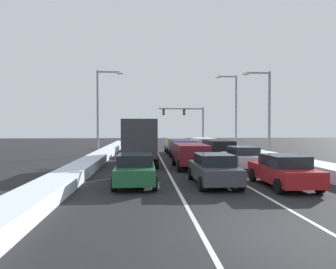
{
  "coord_description": "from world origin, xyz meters",
  "views": [
    {
      "loc": [
        -3.19,
        -7.68,
        2.77
      ],
      "look_at": [
        0.01,
        33.42,
        1.89
      ],
      "focal_mm": 32.77,
      "sensor_mm": 36.0,
      "label": 1
    }
  ],
  "objects_px": {
    "suv_black_right_lane_third": "(218,147)",
    "suv_white_right_lane_fourth": "(203,144)",
    "suv_maroon_center_lane_second": "(190,153)",
    "suv_silver_left_lane_fourth": "(141,142)",
    "sedan_green_left_lane_nearest": "(136,169)",
    "street_lamp_right_mid": "(233,107)",
    "sedan_charcoal_center_lane_nearest": "(214,169)",
    "sedan_red_left_lane_third": "(144,148)",
    "traffic_light_gantry": "(189,118)",
    "sedan_silver_right_lane_second": "(242,157)",
    "street_lamp_right_near": "(265,106)",
    "street_lamp_left_mid": "(101,105)",
    "suv_navy_center_lane_third": "(183,148)",
    "box_truck_left_lane_second": "(140,140)",
    "sedan_red_right_lane_nearest": "(283,171)",
    "suv_tan_center_lane_fourth": "(175,144)"
  },
  "relations": [
    {
      "from": "sedan_red_right_lane_nearest",
      "to": "street_lamp_right_near",
      "type": "bearing_deg",
      "value": 71.27
    },
    {
      "from": "suv_silver_left_lane_fourth",
      "to": "street_lamp_right_mid",
      "type": "height_order",
      "value": "street_lamp_right_mid"
    },
    {
      "from": "suv_maroon_center_lane_second",
      "to": "box_truck_left_lane_second",
      "type": "xyz_separation_m",
      "value": [
        -3.46,
        2.19,
        0.88
      ]
    },
    {
      "from": "suv_maroon_center_lane_second",
      "to": "sedan_red_right_lane_nearest",
      "type": "bearing_deg",
      "value": -64.17
    },
    {
      "from": "suv_tan_center_lane_fourth",
      "to": "traffic_light_gantry",
      "type": "relative_size",
      "value": 0.65
    },
    {
      "from": "suv_maroon_center_lane_second",
      "to": "suv_silver_left_lane_fourth",
      "type": "relative_size",
      "value": 1.0
    },
    {
      "from": "suv_tan_center_lane_fourth",
      "to": "suv_silver_left_lane_fourth",
      "type": "xyz_separation_m",
      "value": [
        -3.87,
        3.59,
        0.0
      ]
    },
    {
      "from": "sedan_silver_right_lane_second",
      "to": "suv_white_right_lane_fourth",
      "type": "distance_m",
      "value": 12.7
    },
    {
      "from": "sedan_silver_right_lane_second",
      "to": "traffic_light_gantry",
      "type": "xyz_separation_m",
      "value": [
        0.81,
        30.04,
        3.73
      ]
    },
    {
      "from": "suv_navy_center_lane_third",
      "to": "street_lamp_right_mid",
      "type": "bearing_deg",
      "value": 49.59
    },
    {
      "from": "street_lamp_right_near",
      "to": "suv_navy_center_lane_third",
      "type": "bearing_deg",
      "value": 178.05
    },
    {
      "from": "suv_white_right_lane_fourth",
      "to": "street_lamp_left_mid",
      "type": "height_order",
      "value": "street_lamp_left_mid"
    },
    {
      "from": "suv_maroon_center_lane_second",
      "to": "suv_tan_center_lane_fourth",
      "type": "height_order",
      "value": "same"
    },
    {
      "from": "sedan_red_left_lane_third",
      "to": "street_lamp_right_near",
      "type": "bearing_deg",
      "value": -18.13
    },
    {
      "from": "sedan_charcoal_center_lane_nearest",
      "to": "street_lamp_right_mid",
      "type": "relative_size",
      "value": 0.5
    },
    {
      "from": "suv_silver_left_lane_fourth",
      "to": "suv_navy_center_lane_third",
      "type": "bearing_deg",
      "value": -68.7
    },
    {
      "from": "street_lamp_left_mid",
      "to": "traffic_light_gantry",
      "type": "bearing_deg",
      "value": 58.53
    },
    {
      "from": "sedan_silver_right_lane_second",
      "to": "suv_navy_center_lane_third",
      "type": "height_order",
      "value": "suv_navy_center_lane_third"
    },
    {
      "from": "sedan_red_right_lane_nearest",
      "to": "sedan_green_left_lane_nearest",
      "type": "height_order",
      "value": "same"
    },
    {
      "from": "sedan_red_left_lane_third",
      "to": "street_lamp_right_near",
      "type": "relative_size",
      "value": 0.57
    },
    {
      "from": "street_lamp_right_near",
      "to": "sedan_silver_right_lane_second",
      "type": "bearing_deg",
      "value": -122.97
    },
    {
      "from": "sedan_silver_right_lane_second",
      "to": "sedan_red_left_lane_third",
      "type": "xyz_separation_m",
      "value": [
        -6.67,
        10.15,
        0.0
      ]
    },
    {
      "from": "sedan_green_left_lane_nearest",
      "to": "street_lamp_right_mid",
      "type": "bearing_deg",
      "value": 61.94
    },
    {
      "from": "suv_white_right_lane_fourth",
      "to": "sedan_red_left_lane_third",
      "type": "bearing_deg",
      "value": -158.5
    },
    {
      "from": "suv_silver_left_lane_fourth",
      "to": "suv_white_right_lane_fourth",
      "type": "bearing_deg",
      "value": -30.5
    },
    {
      "from": "box_truck_left_lane_second",
      "to": "street_lamp_right_near",
      "type": "relative_size",
      "value": 0.92
    },
    {
      "from": "traffic_light_gantry",
      "to": "street_lamp_right_near",
      "type": "distance_m",
      "value": 23.73
    },
    {
      "from": "suv_maroon_center_lane_second",
      "to": "street_lamp_left_mid",
      "type": "xyz_separation_m",
      "value": [
        -7.43,
        10.38,
        4.07
      ]
    },
    {
      "from": "suv_white_right_lane_fourth",
      "to": "suv_maroon_center_lane_second",
      "type": "height_order",
      "value": "same"
    },
    {
      "from": "sedan_green_left_lane_nearest",
      "to": "box_truck_left_lane_second",
      "type": "bearing_deg",
      "value": 89.19
    },
    {
      "from": "suv_black_right_lane_third",
      "to": "suv_white_right_lane_fourth",
      "type": "xyz_separation_m",
      "value": [
        -0.18,
        5.93,
        0.0
      ]
    },
    {
      "from": "sedan_red_right_lane_nearest",
      "to": "street_lamp_left_mid",
      "type": "bearing_deg",
      "value": 121.94
    },
    {
      "from": "suv_silver_left_lane_fourth",
      "to": "sedan_silver_right_lane_second",
      "type": "bearing_deg",
      "value": -67.06
    },
    {
      "from": "suv_maroon_center_lane_second",
      "to": "traffic_light_gantry",
      "type": "bearing_deg",
      "value": 81.7
    },
    {
      "from": "traffic_light_gantry",
      "to": "street_lamp_right_near",
      "type": "bearing_deg",
      "value": -81.62
    },
    {
      "from": "suv_black_right_lane_third",
      "to": "suv_silver_left_lane_fourth",
      "type": "relative_size",
      "value": 1.0
    },
    {
      "from": "sedan_charcoal_center_lane_nearest",
      "to": "sedan_green_left_lane_nearest",
      "type": "distance_m",
      "value": 3.81
    },
    {
      "from": "suv_silver_left_lane_fourth",
      "to": "street_lamp_right_mid",
      "type": "bearing_deg",
      "value": -8.54
    },
    {
      "from": "suv_navy_center_lane_third",
      "to": "sedan_red_left_lane_third",
      "type": "xyz_separation_m",
      "value": [
        -3.45,
        3.33,
        -0.25
      ]
    },
    {
      "from": "suv_black_right_lane_third",
      "to": "street_lamp_right_mid",
      "type": "bearing_deg",
      "value": 65.16
    },
    {
      "from": "sedan_silver_right_lane_second",
      "to": "suv_white_right_lane_fourth",
      "type": "bearing_deg",
      "value": 90.94
    },
    {
      "from": "sedan_silver_right_lane_second",
      "to": "sedan_green_left_lane_nearest",
      "type": "bearing_deg",
      "value": -142.85
    },
    {
      "from": "suv_navy_center_lane_third",
      "to": "street_lamp_left_mid",
      "type": "relative_size",
      "value": 0.57
    },
    {
      "from": "box_truck_left_lane_second",
      "to": "street_lamp_right_mid",
      "type": "distance_m",
      "value": 16.82
    },
    {
      "from": "sedan_charcoal_center_lane_nearest",
      "to": "sedan_red_left_lane_third",
      "type": "xyz_separation_m",
      "value": [
        -3.4,
        15.78,
        0.0
      ]
    },
    {
      "from": "suv_black_right_lane_third",
      "to": "traffic_light_gantry",
      "type": "xyz_separation_m",
      "value": [
        0.83,
        23.28,
        3.48
      ]
    },
    {
      "from": "suv_tan_center_lane_fourth",
      "to": "sedan_green_left_lane_nearest",
      "type": "relative_size",
      "value": 1.09
    },
    {
      "from": "suv_maroon_center_lane_second",
      "to": "suv_silver_left_lane_fourth",
      "type": "height_order",
      "value": "same"
    },
    {
      "from": "suv_black_right_lane_third",
      "to": "street_lamp_left_mid",
      "type": "distance_m",
      "value": 12.34
    },
    {
      "from": "sedan_red_right_lane_nearest",
      "to": "sedan_red_left_lane_third",
      "type": "xyz_separation_m",
      "value": [
        -6.52,
        16.6,
        0.0
      ]
    }
  ]
}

